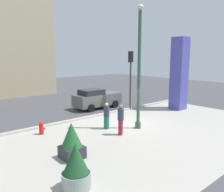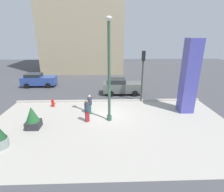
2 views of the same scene
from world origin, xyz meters
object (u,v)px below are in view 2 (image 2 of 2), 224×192
Objects in this scene: fire_hydrant at (53,103)px; car_far_lane at (121,86)px; art_pillar_blue at (189,77)px; pedestrian_by_curb at (87,110)px; pedestrian_crossing at (90,104)px; traffic_light_corner at (143,68)px; potted_plant_by_pillar at (32,118)px; lamp_post at (109,74)px; car_curb_west at (39,80)px.

car_far_lane is (6.58, 3.47, 0.48)m from fire_hydrant.
pedestrian_by_curb is (-8.23, -1.68, -2.03)m from art_pillar_blue.
pedestrian_crossing is at bearing -178.03° from art_pillar_blue.
fire_hydrant is at bearing 173.29° from art_pillar_blue.
pedestrian_by_curb reaches higher than car_far_lane.
traffic_light_corner is 1.17× the size of car_far_lane.
traffic_light_corner reaches higher than potted_plant_by_pillar.
lamp_post is at bearing -167.34° from art_pillar_blue.
lamp_post is at bearing 10.95° from potted_plant_by_pillar.
pedestrian_crossing is at bearing -49.83° from car_curb_west.
fire_hydrant is 8.90m from traffic_light_corner.
art_pillar_blue reaches higher than car_curb_west.
car_curb_west is at bearing 130.17° from pedestrian_crossing.
lamp_post reaches higher than potted_plant_by_pillar.
car_far_lane is 5.96m from pedestrian_crossing.
car_far_lane is 2.36× the size of pedestrian_by_curb.
car_far_lane is at bearing 27.79° from fire_hydrant.
pedestrian_crossing is (-3.05, -5.12, 0.07)m from car_far_lane.
art_pillar_blue is 3.64× the size of pedestrian_crossing.
car_curb_west is at bearing 125.59° from pedestrian_by_curb.
lamp_post reaches higher than traffic_light_corner.
pedestrian_by_curb reaches higher than potted_plant_by_pillar.
potted_plant_by_pillar is 4.42m from pedestrian_crossing.
lamp_post reaches higher than car_curb_west.
lamp_post is 1.78× the size of car_curb_west.
car_curb_west is (-3.65, 6.85, 0.47)m from fire_hydrant.
traffic_light_corner reaches higher than pedestrian_crossing.
traffic_light_corner is 2.94× the size of pedestrian_crossing.
fire_hydrant is at bearing -61.96° from car_curb_west.
lamp_post is 3.13m from pedestrian_by_curb.
traffic_light_corner is 3.84m from car_far_lane.
lamp_post is 1.78× the size of car_far_lane.
car_far_lane reaches higher than fire_hydrant.
pedestrian_crossing is at bearing 143.02° from lamp_post.
pedestrian_by_curb is 1.07× the size of pedestrian_crossing.
fire_hydrant is (0.28, 3.89, -0.43)m from potted_plant_by_pillar.
pedestrian_by_curb is (7.08, -9.90, 0.16)m from car_curb_west.
lamp_post is at bearing -36.98° from pedestrian_crossing.
fire_hydrant is 0.45× the size of pedestrian_crossing.
traffic_light_corner reaches higher than car_curb_west.
lamp_post reaches higher than car_far_lane.
car_far_lane is 7.24m from pedestrian_by_curb.
car_curb_west is 11.13m from pedestrian_crossing.
pedestrian_by_curb is (-3.15, -6.52, 0.14)m from car_far_lane.
car_far_lane is (1.47, 6.31, -2.78)m from lamp_post.
car_far_lane is 2.52× the size of pedestrian_crossing.
pedestrian_crossing is at bearing -120.81° from car_far_lane.
potted_plant_by_pillar is at bearing -72.59° from car_curb_west.
traffic_light_corner is (3.22, 3.92, -0.34)m from lamp_post.
car_curb_west is 2.35× the size of pedestrian_by_curb.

